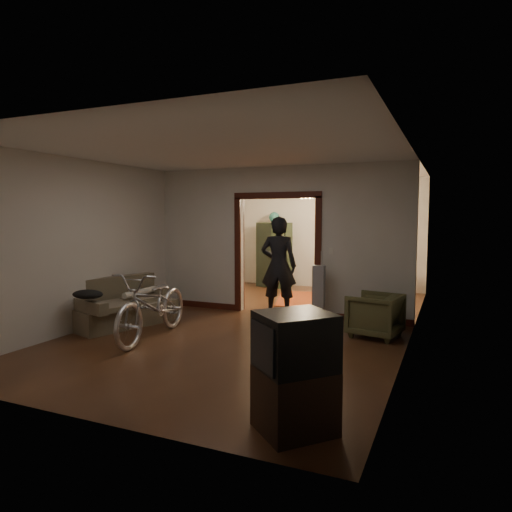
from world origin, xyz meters
The scene contains 24 objects.
floor centered at (0.00, 0.00, 0.00)m, with size 5.00×8.50×0.01m, color #371E11.
ceiling centered at (0.00, 0.00, 2.80)m, with size 5.00×8.50×0.01m, color white.
wall_back centered at (0.00, 4.25, 1.40)m, with size 5.00×0.02×2.80m, color beige.
wall_left centered at (-2.50, 0.00, 1.40)m, with size 0.02×8.50×2.80m, color beige.
wall_right centered at (2.50, 0.00, 1.40)m, with size 0.02×8.50×2.80m, color beige.
partition_wall centered at (0.00, 0.75, 1.40)m, with size 5.00×0.14×2.80m, color beige.
door_casing centered at (0.00, 0.75, 1.10)m, with size 1.74×0.20×2.32m, color #37130C.
far_window centered at (0.70, 4.21, 1.55)m, with size 0.98×0.06×1.28m, color black.
chandelier centered at (0.00, 2.50, 2.35)m, with size 0.24×0.24×0.24m, color #FFE0A5.
light_switch centered at (1.05, 0.68, 1.25)m, with size 0.08×0.01×0.12m, color silver.
sofa centered at (-2.11, -1.14, 0.41)m, with size 0.80×1.77×0.81m, color brown.
rolled_paper centered at (-2.01, -0.84, 0.53)m, with size 0.11×0.11×0.86m, color beige.
jacket centered at (-2.06, -2.05, 0.68)m, with size 0.50×0.37×0.15m, color black.
bicycle centered at (-1.12, -1.67, 0.53)m, with size 0.70×2.01×1.06m, color silver.
armchair centered at (1.98, -0.21, 0.34)m, with size 0.73×0.75×0.68m, color #494829.
tv_stand centered at (1.83, -3.68, 0.28)m, with size 0.61×0.56×0.56m, color black.
crt_tv centered at (1.83, -3.68, 0.79)m, with size 0.61×0.55×0.53m, color black.
vacuum centered at (0.91, 0.40, 0.51)m, with size 0.31×0.25×1.01m, color gray.
person centered at (0.04, 0.69, 0.93)m, with size 0.68×0.45×1.87m, color black.
oriental_rug centered at (0.14, 2.45, 0.01)m, with size 1.44×1.89×0.01m, color maroon.
locker centered at (-1.27, 3.84, 0.85)m, with size 0.85×0.47×1.70m, color #26341F.
globe centered at (-1.27, 3.84, 1.94)m, with size 0.28×0.28×0.28m, color #1E5972.
desk centered at (1.28, 3.89, 0.39)m, with size 1.05×0.59×0.78m, color black.
desk_chair centered at (0.55, 3.30, 0.45)m, with size 0.40×0.40×0.90m, color black.
Camera 1 is at (3.05, -7.35, 1.89)m, focal length 32.00 mm.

